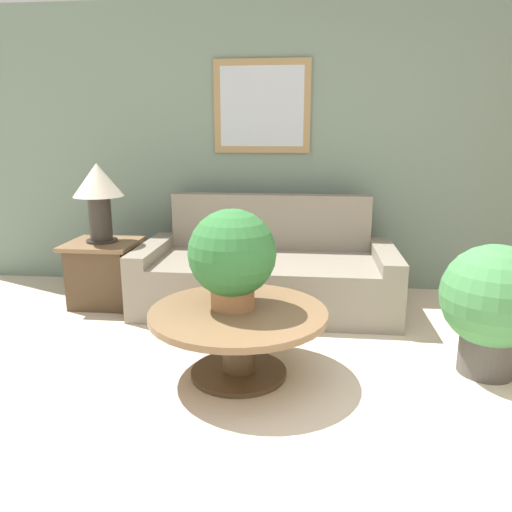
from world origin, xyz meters
TOP-DOWN VIEW (x-y plane):
  - ground_plane at (0.00, 0.00)m, footprint 20.00×20.00m
  - wall_back at (-0.02, 2.84)m, footprint 7.53×0.09m
  - couch_main at (-0.62, 2.19)m, footprint 2.14×1.00m
  - coffee_table at (-0.68, 0.91)m, footprint 1.08×1.08m
  - side_table at (-2.02, 2.10)m, footprint 0.58×0.58m
  - table_lamp at (-2.02, 2.10)m, footprint 0.41×0.41m
  - potted_plant_on_table at (-0.72, 0.95)m, footprint 0.53×0.53m
  - potted_plant_floor at (0.85, 1.11)m, footprint 0.63×0.63m

SIDE VIEW (x-z plane):
  - ground_plane at x=0.00m, z-range 0.00..0.00m
  - side_table at x=-2.02m, z-range 0.01..0.56m
  - couch_main at x=-0.62m, z-range -0.18..0.74m
  - coffee_table at x=-0.68m, z-range 0.10..0.52m
  - potted_plant_floor at x=0.85m, z-range 0.05..0.87m
  - potted_plant_on_table at x=-0.72m, z-range 0.45..1.05m
  - table_lamp at x=-2.02m, z-range 0.67..1.33m
  - wall_back at x=-0.02m, z-range 0.01..2.61m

